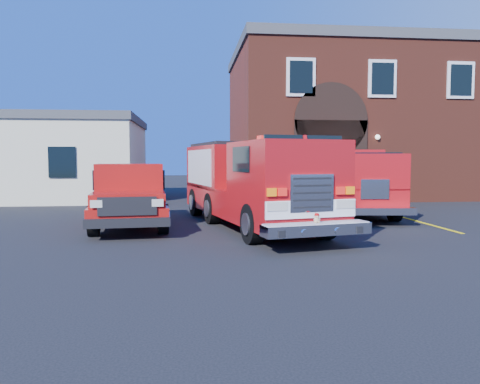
{
  "coord_description": "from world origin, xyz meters",
  "views": [
    {
      "loc": [
        -1.28,
        -12.97,
        2.13
      ],
      "look_at": [
        0.0,
        -1.2,
        1.3
      ],
      "focal_mm": 35.0,
      "sensor_mm": 36.0,
      "label": 1
    }
  ],
  "objects": [
    {
      "name": "side_building",
      "position": [
        -9.0,
        13.0,
        2.2
      ],
      "size": [
        10.2,
        8.2,
        4.35
      ],
      "color": "beige",
      "rests_on": "ground"
    },
    {
      "name": "parking_stripe_far",
      "position": [
        6.5,
        7.0,
        0.0
      ],
      "size": [
        0.12,
        3.0,
        0.01
      ],
      "primitive_type": "cube",
      "color": "yellow",
      "rests_on": "ground"
    },
    {
      "name": "fire_engine",
      "position": [
        0.65,
        1.71,
        1.42
      ],
      "size": [
        4.29,
        9.19,
        2.73
      ],
      "color": "black",
      "rests_on": "ground"
    },
    {
      "name": "parking_stripe_near",
      "position": [
        6.5,
        1.0,
        0.0
      ],
      "size": [
        0.12,
        3.0,
        0.01
      ],
      "primitive_type": "cube",
      "color": "yellow",
      "rests_on": "ground"
    },
    {
      "name": "secondary_truck",
      "position": [
        5.04,
        5.02,
        1.36
      ],
      "size": [
        3.24,
        7.9,
        2.49
      ],
      "color": "black",
      "rests_on": "ground"
    },
    {
      "name": "fire_station",
      "position": [
        8.99,
        13.98,
        4.25
      ],
      "size": [
        15.2,
        10.2,
        8.45
      ],
      "color": "maroon",
      "rests_on": "ground"
    },
    {
      "name": "ground",
      "position": [
        0.0,
        0.0,
        0.0
      ],
      "size": [
        100.0,
        100.0,
        0.0
      ],
      "primitive_type": "plane",
      "color": "black",
      "rests_on": "ground"
    },
    {
      "name": "pickup_truck",
      "position": [
        -3.17,
        2.28,
        0.94
      ],
      "size": [
        2.75,
        6.26,
        1.99
      ],
      "color": "black",
      "rests_on": "ground"
    },
    {
      "name": "parking_stripe_mid",
      "position": [
        6.5,
        4.0,
        0.0
      ],
      "size": [
        0.12,
        3.0,
        0.01
      ],
      "primitive_type": "cube",
      "color": "yellow",
      "rests_on": "ground"
    }
  ]
}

